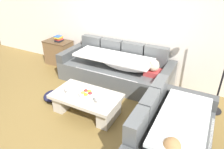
{
  "coord_description": "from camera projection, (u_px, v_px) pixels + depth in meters",
  "views": [
    {
      "loc": [
        1.93,
        -2.06,
        2.38
      ],
      "look_at": [
        0.33,
        1.0,
        0.55
      ],
      "focal_mm": 33.05,
      "sensor_mm": 36.0,
      "label": 1
    }
  ],
  "objects": [
    {
      "name": "ground_plane",
      "position": [
        68.0,
        123.0,
        3.52
      ],
      "size": [
        14.0,
        14.0,
        0.0
      ],
      "primitive_type": "plane",
      "color": "brown"
    },
    {
      "name": "back_wall",
      "position": [
        123.0,
        18.0,
        4.57
      ],
      "size": [
        9.0,
        0.1,
        2.7
      ],
      "primitive_type": "cube",
      "color": "silver",
      "rests_on": "ground_plane"
    },
    {
      "name": "couch_along_wall",
      "position": [
        117.0,
        70.0,
        4.59
      ],
      "size": [
        2.51,
        0.92,
        0.88
      ],
      "color": "#545657",
      "rests_on": "ground_plane"
    },
    {
      "name": "couch_near_window",
      "position": [
        172.0,
        136.0,
        2.78
      ],
      "size": [
        0.92,
        1.74,
        0.88
      ],
      "rotation": [
        0.0,
        0.0,
        1.57
      ],
      "color": "#545657",
      "rests_on": "ground_plane"
    },
    {
      "name": "coffee_table",
      "position": [
        86.0,
        101.0,
        3.67
      ],
      "size": [
        1.2,
        0.68,
        0.38
      ],
      "color": "#BCB4A5",
      "rests_on": "ground_plane"
    },
    {
      "name": "fruit_bowl",
      "position": [
        87.0,
        94.0,
        3.55
      ],
      "size": [
        0.28,
        0.28,
        0.1
      ],
      "color": "silver",
      "rests_on": "coffee_table"
    },
    {
      "name": "wine_glass_near_left",
      "position": [
        67.0,
        88.0,
        3.57
      ],
      "size": [
        0.07,
        0.07,
        0.17
      ],
      "color": "silver",
      "rests_on": "coffee_table"
    },
    {
      "name": "wine_glass_near_right",
      "position": [
        97.0,
        98.0,
        3.3
      ],
      "size": [
        0.07,
        0.07,
        0.17
      ],
      "color": "silver",
      "rests_on": "coffee_table"
    },
    {
      "name": "open_magazine",
      "position": [
        107.0,
        98.0,
        3.51
      ],
      "size": [
        0.29,
        0.22,
        0.01
      ],
      "primitive_type": "cube",
      "rotation": [
        0.0,
        0.0,
        -0.05
      ],
      "color": "white",
      "rests_on": "coffee_table"
    },
    {
      "name": "side_cabinet",
      "position": [
        59.0,
        52.0,
        5.52
      ],
      "size": [
        0.72,
        0.44,
        0.64
      ],
      "color": "brown",
      "rests_on": "ground_plane"
    },
    {
      "name": "book_stack_on_cabinet",
      "position": [
        59.0,
        39.0,
        5.32
      ],
      "size": [
        0.18,
        0.23,
        0.15
      ],
      "color": "black",
      "rests_on": "side_cabinet"
    },
    {
      "name": "crumpled_garment",
      "position": [
        52.0,
        96.0,
        4.15
      ],
      "size": [
        0.47,
        0.5,
        0.12
      ],
      "primitive_type": "ellipsoid",
      "rotation": [
        0.0,
        0.0,
        2.07
      ],
      "color": "#191933",
      "rests_on": "ground_plane"
    }
  ]
}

